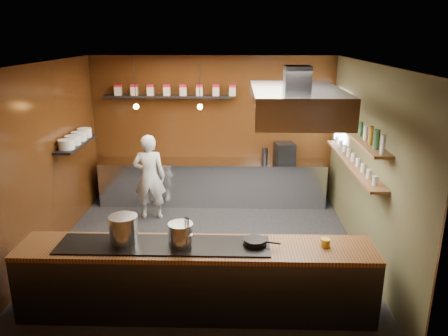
{
  "coord_description": "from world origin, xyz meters",
  "views": [
    {
      "loc": [
        0.48,
        -6.41,
        3.41
      ],
      "look_at": [
        0.29,
        0.4,
        1.31
      ],
      "focal_mm": 35.0,
      "sensor_mm": 36.0,
      "label": 1
    }
  ],
  "objects_px": {
    "stockpot_large": "(124,229)",
    "stockpot_small": "(181,234)",
    "espresso_machine": "(285,152)",
    "extractor_hood": "(296,103)",
    "chef": "(150,177)"
  },
  "relations": [
    {
      "from": "stockpot_large",
      "to": "chef",
      "type": "xyz_separation_m",
      "value": [
        -0.25,
        2.91,
        -0.29
      ]
    },
    {
      "from": "stockpot_large",
      "to": "espresso_machine",
      "type": "distance_m",
      "value": 4.47
    },
    {
      "from": "extractor_hood",
      "to": "stockpot_small",
      "type": "height_order",
      "value": "extractor_hood"
    },
    {
      "from": "extractor_hood",
      "to": "stockpot_large",
      "type": "distance_m",
      "value": 2.84
    },
    {
      "from": "extractor_hood",
      "to": "stockpot_large",
      "type": "xyz_separation_m",
      "value": [
        -2.19,
        -1.15,
        -1.39
      ]
    },
    {
      "from": "stockpot_large",
      "to": "stockpot_small",
      "type": "xyz_separation_m",
      "value": [
        0.71,
        -0.07,
        -0.03
      ]
    },
    {
      "from": "stockpot_large",
      "to": "stockpot_small",
      "type": "distance_m",
      "value": 0.72
    },
    {
      "from": "stockpot_small",
      "to": "chef",
      "type": "height_order",
      "value": "chef"
    },
    {
      "from": "stockpot_large",
      "to": "extractor_hood",
      "type": "bearing_deg",
      "value": 27.65
    },
    {
      "from": "extractor_hood",
      "to": "chef",
      "type": "bearing_deg",
      "value": 144.3
    },
    {
      "from": "espresso_machine",
      "to": "chef",
      "type": "bearing_deg",
      "value": -172.16
    },
    {
      "from": "stockpot_small",
      "to": "espresso_machine",
      "type": "bearing_deg",
      "value": 66.72
    },
    {
      "from": "extractor_hood",
      "to": "chef",
      "type": "height_order",
      "value": "extractor_hood"
    },
    {
      "from": "stockpot_small",
      "to": "stockpot_large",
      "type": "bearing_deg",
      "value": 174.78
    },
    {
      "from": "stockpot_large",
      "to": "espresso_machine",
      "type": "relative_size",
      "value": 0.93
    }
  ]
}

